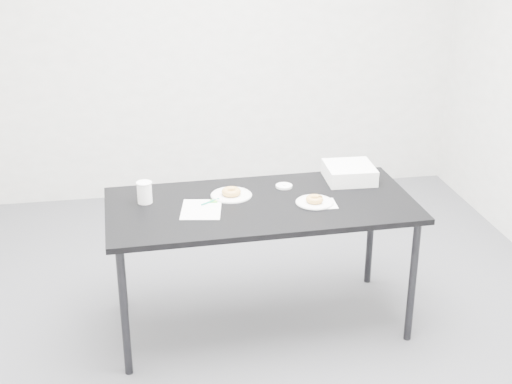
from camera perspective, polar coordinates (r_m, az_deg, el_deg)
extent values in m
plane|color=#505156|center=(4.27, -0.19, -10.08)|extent=(4.00, 4.00, 0.00)
cube|color=white|center=(5.65, -3.73, 12.88)|extent=(4.00, 0.02, 2.70)
cube|color=black|center=(3.88, 0.41, -1.08)|extent=(1.69, 0.83, 0.03)
cylinder|color=black|center=(3.69, -10.49, -9.49)|extent=(0.04, 0.04, 0.73)
cylinder|color=black|center=(4.27, -10.78, -4.84)|extent=(0.04, 0.04, 0.73)
cylinder|color=black|center=(3.99, 12.40, -7.04)|extent=(0.04, 0.04, 0.73)
cylinder|color=black|center=(4.53, 9.15, -3.04)|extent=(0.04, 0.04, 0.73)
cube|color=white|center=(3.80, -4.40, -1.39)|extent=(0.25, 0.30, 0.00)
cube|color=green|center=(3.89, -3.41, -0.74)|extent=(0.05, 0.05, 0.00)
cylinder|color=#0B8065|center=(3.88, -3.68, -0.78)|extent=(0.11, 0.07, 0.01)
cube|color=white|center=(3.87, 5.36, -0.95)|extent=(0.15, 0.15, 0.00)
cylinder|color=silver|center=(3.88, 4.71, -0.83)|extent=(0.21, 0.21, 0.01)
torus|color=gold|center=(3.87, 4.72, -0.57)|extent=(0.11, 0.11, 0.03)
cylinder|color=silver|center=(3.96, -1.99, -0.26)|extent=(0.23, 0.23, 0.01)
torus|color=gold|center=(3.95, -1.99, 0.02)|extent=(0.13, 0.13, 0.04)
cylinder|color=white|center=(3.90, -8.91, -0.03)|extent=(0.08, 0.08, 0.12)
cylinder|color=white|center=(4.08, 2.25, 0.48)|extent=(0.09, 0.09, 0.01)
cube|color=white|center=(4.20, 7.47, 1.55)|extent=(0.29, 0.29, 0.09)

